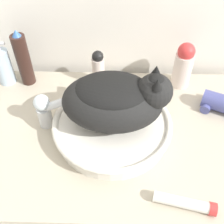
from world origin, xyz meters
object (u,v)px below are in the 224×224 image
Objects in this scene: cat at (116,99)px; faucet at (47,108)px; soap_pump_bottle at (3,66)px; hair_dryer at (222,104)px; hairspray_can_black at (23,59)px; lotion_bottle_white at (183,65)px; deodorant_stick at (98,68)px; cream_tube at (185,203)px.

faucet is at bearing 174.46° from cat.
cat is 0.48m from soap_pump_bottle.
hair_dryer is (0.56, 0.08, -0.05)m from faucet.
hairspray_can_black reaches higher than soap_pump_bottle.
hairspray_can_black reaches higher than lotion_bottle_white.
deodorant_stick is (-0.07, 0.24, -0.08)m from cat.
lotion_bottle_white is at bearing 0.00° from soap_pump_bottle.
soap_pump_bottle is (-0.20, 0.21, -0.01)m from faucet.
lotion_bottle_white is at bearing 47.36° from cat.
faucet is at bearing -147.15° from hair_dryer.
faucet is at bearing -154.41° from lotion_bottle_white.
cream_tube is at bearing -91.84° from hair_dryer.
faucet is 0.57m from hair_dryer.
lotion_bottle_white is at bearing 33.35° from faucet.
hair_dryer reaches higher than cream_tube.
hair_dryer is (0.12, -0.13, -0.06)m from lotion_bottle_white.
deodorant_stick is at bearing 117.47° from cream_tube.
cream_tube is (0.51, -0.47, -0.09)m from hairspray_can_black.
faucet reaches higher than cream_tube.
soap_pump_bottle is 0.77m from hair_dryer.
cat reaches higher than lotion_bottle_white.
hairspray_can_black reaches higher than deodorant_stick.
hair_dryer is (0.17, 0.35, 0.01)m from cream_tube.
hairspray_can_black is 1.24× the size of lotion_bottle_white.
hairspray_can_black is at bearing 180.00° from deodorant_stick.
hairspray_can_black is 0.70m from cream_tube.
deodorant_stick is 0.30m from lotion_bottle_white.
hair_dryer is (0.68, -0.13, -0.07)m from hairspray_can_black.
cream_tube is at bearing -62.53° from deodorant_stick.
hairspray_can_black is at bearing -166.26° from hair_dryer.
lotion_bottle_white reaches higher than cream_tube.
cat is 0.41m from hairspray_can_black.
cat is at bearing -134.34° from lotion_bottle_white.
lotion_bottle_white reaches higher than soap_pump_bottle.
cream_tube is 0.39m from hair_dryer.
faucet is 0.29m from soap_pump_bottle.
deodorant_stick is 0.26m from hairspray_can_black.
cream_tube is (0.18, -0.24, -0.13)m from cat.
deodorant_stick is 0.80× the size of lotion_bottle_white.
cream_tube is (-0.05, -0.47, -0.07)m from lotion_bottle_white.
deodorant_stick reaches higher than hair_dryer.
cat is at bearing -74.41° from deodorant_stick.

